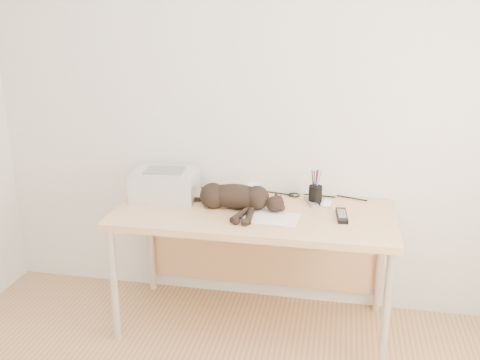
% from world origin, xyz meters
% --- Properties ---
extents(wall_back, '(3.50, 0.00, 3.50)m').
position_xyz_m(wall_back, '(0.00, 1.75, 1.30)').
color(wall_back, silver).
rests_on(wall_back, floor).
extents(desk, '(1.60, 0.70, 0.74)m').
position_xyz_m(desk, '(0.00, 1.48, 0.61)').
color(desk, tan).
rests_on(desk, floor).
extents(printer, '(0.40, 0.35, 0.18)m').
position_xyz_m(printer, '(-0.57, 1.52, 0.83)').
color(printer, '#BBBBC0').
rests_on(printer, desk).
extents(papers, '(0.35, 0.28, 0.01)m').
position_xyz_m(papers, '(0.10, 1.32, 0.74)').
color(papers, white).
rests_on(papers, desk).
extents(cat, '(0.68, 0.33, 0.15)m').
position_xyz_m(cat, '(-0.13, 1.41, 0.81)').
color(cat, black).
rests_on(cat, desk).
extents(mug, '(0.15, 0.15, 0.10)m').
position_xyz_m(mug, '(-0.02, 1.58, 0.79)').
color(mug, white).
rests_on(mug, desk).
extents(pen_cup, '(0.08, 0.08, 0.20)m').
position_xyz_m(pen_cup, '(0.34, 1.59, 0.80)').
color(pen_cup, black).
rests_on(pen_cup, desk).
extents(remote_grey, '(0.10, 0.17, 0.02)m').
position_xyz_m(remote_grey, '(0.31, 1.59, 0.75)').
color(remote_grey, slate).
rests_on(remote_grey, desk).
extents(remote_black, '(0.07, 0.20, 0.02)m').
position_xyz_m(remote_black, '(0.50, 1.39, 0.75)').
color(remote_black, black).
rests_on(remote_black, desk).
extents(mouse, '(0.08, 0.12, 0.04)m').
position_xyz_m(mouse, '(0.40, 1.59, 0.76)').
color(mouse, white).
rests_on(mouse, desk).
extents(cable_tangle, '(1.36, 0.08, 0.01)m').
position_xyz_m(cable_tangle, '(0.00, 1.70, 0.75)').
color(cable_tangle, black).
rests_on(cable_tangle, desk).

